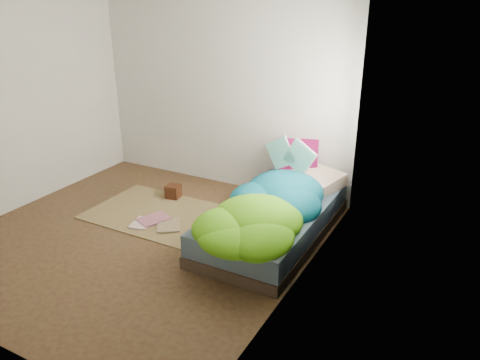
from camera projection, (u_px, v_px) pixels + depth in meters
name	position (u px, v px, depth m)	size (l,w,h in m)	color
ground	(139.00, 238.00, 4.92)	(3.50, 3.50, 0.00)	#3D2317
room_walls	(126.00, 83.00, 4.31)	(3.54, 3.54, 2.62)	beige
bed	(273.00, 221.00, 4.91)	(1.00, 2.00, 0.34)	#35271D
duvet	(265.00, 199.00, 4.60)	(0.96, 1.84, 0.34)	#075B6B
rug	(160.00, 214.00, 5.44)	(1.60, 1.10, 0.01)	brown
pillow_floral	(315.00, 178.00, 5.39)	(0.63, 0.39, 0.14)	silver
pillow_magenta	(298.00, 158.00, 5.54)	(0.46, 0.14, 0.46)	#460423
open_book	(290.00, 147.00, 5.10)	(0.51, 0.11, 0.31)	green
wooden_box	(173.00, 191.00, 5.82)	(0.16, 0.16, 0.16)	#391C0D
floor_book_a	(133.00, 222.00, 5.21)	(0.21, 0.28, 0.02)	white
floor_book_b	(148.00, 216.00, 5.34)	(0.25, 0.34, 0.03)	#B86A76
floor_book_c	(157.00, 226.00, 5.12)	(0.24, 0.33, 0.03)	#9D8267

